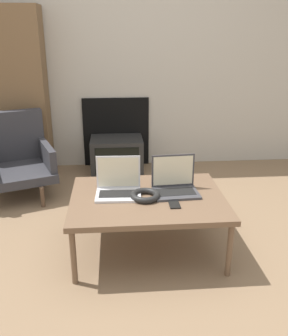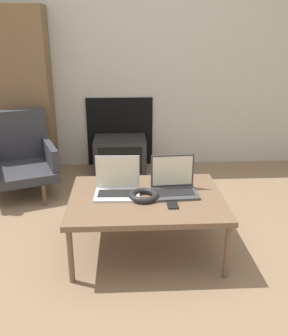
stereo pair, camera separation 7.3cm
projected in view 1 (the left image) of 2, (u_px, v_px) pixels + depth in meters
The scene contains 10 objects.
ground_plane at pixel (151, 268), 2.42m from camera, with size 14.00×14.00×0.00m, color #7A6047.
wall_back at pixel (132, 46), 3.88m from camera, with size 7.00×0.08×2.60m.
table at pixel (148, 201), 2.51m from camera, with size 1.03×0.78×0.40m.
laptop_left at pixel (118, 186), 2.53m from camera, with size 0.31×0.24×0.25m.
laptop_right at pixel (175, 184), 2.56m from camera, with size 0.31×0.24×0.25m.
headphones at pixel (145, 196), 2.47m from camera, with size 0.20×0.20×0.04m.
phone at pixel (174, 203), 2.40m from camera, with size 0.07×0.15×0.01m.
tv at pixel (117, 155), 4.02m from camera, with size 0.55×0.41×0.37m.
armchair at pixel (15, 156), 3.46m from camera, with size 0.79×0.82×0.74m.
bookshelf at pixel (6, 94), 3.76m from camera, with size 0.81×0.32×1.67m.
Camera 1 is at (-0.21, -2.04, 1.45)m, focal length 40.00 mm.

